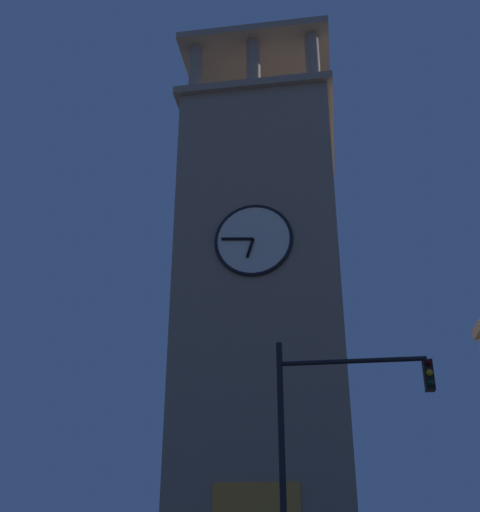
% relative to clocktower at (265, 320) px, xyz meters
% --- Properties ---
extents(clocktower, '(7.76, 8.92, 29.18)m').
position_rel_clocktower_xyz_m(clocktower, '(0.00, 0.00, 0.00)').
color(clocktower, gray).
rests_on(clocktower, ground_plane).
extents(traffic_signal_near, '(3.80, 0.41, 6.67)m').
position_rel_clocktower_xyz_m(traffic_signal_near, '(-2.78, 12.51, -7.21)').
color(traffic_signal_near, black).
rests_on(traffic_signal_near, ground_plane).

